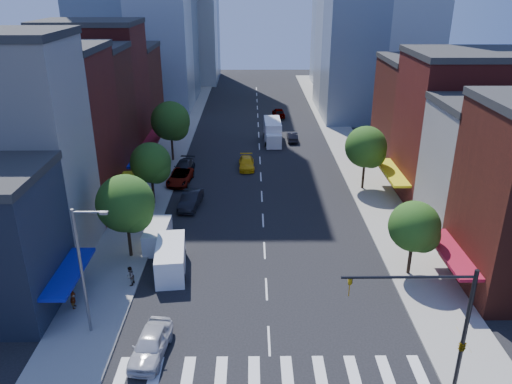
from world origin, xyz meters
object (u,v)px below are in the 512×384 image
(parked_car_second, at_px, (191,200))
(traffic_car_oncoming, at_px, (292,137))
(pedestrian_far, at_px, (130,276))
(parked_car_front, at_px, (151,344))
(traffic_car_far, at_px, (279,113))
(taxi, at_px, (247,163))
(parked_car_third, at_px, (180,177))
(cargo_van_near, at_px, (171,260))
(pedestrian_near, at_px, (73,297))
(cargo_van_far, at_px, (157,236))
(parked_car_rear, at_px, (184,167))
(box_truck, at_px, (273,132))

(parked_car_second, relative_size, traffic_car_oncoming, 1.21)
(traffic_car_oncoming, relative_size, pedestrian_far, 2.63)
(parked_car_front, relative_size, traffic_car_far, 1.02)
(taxi, bearing_deg, parked_car_third, -149.24)
(cargo_van_near, relative_size, pedestrian_near, 3.36)
(traffic_car_far, xyz_separation_m, pedestrian_far, (-14.11, -52.37, 0.12))
(cargo_van_near, distance_m, traffic_car_oncoming, 38.30)
(parked_car_second, xyz_separation_m, pedestrian_near, (-6.44, -17.68, 0.19))
(parked_car_front, relative_size, pedestrian_near, 2.81)
(cargo_van_far, distance_m, pedestrian_far, 6.48)
(parked_car_rear, distance_m, cargo_van_near, 22.90)
(pedestrian_near, bearing_deg, parked_car_third, -18.56)
(parked_car_front, height_order, taxi, parked_car_front)
(parked_car_third, height_order, taxi, parked_car_third)
(parked_car_second, distance_m, cargo_van_near, 12.78)
(pedestrian_far, bearing_deg, traffic_car_far, 173.88)
(taxi, bearing_deg, traffic_car_far, 76.52)
(parked_car_second, xyz_separation_m, box_truck, (9.49, 23.07, 0.65))
(parked_car_second, distance_m, pedestrian_far, 15.09)
(traffic_car_far, bearing_deg, box_truck, 79.88)
(cargo_van_far, height_order, traffic_car_far, cargo_van_far)
(parked_car_third, relative_size, traffic_car_oncoming, 1.30)
(traffic_car_oncoming, distance_m, pedestrian_far, 41.19)
(box_truck, bearing_deg, taxi, -109.27)
(box_truck, height_order, pedestrian_far, box_truck)
(parked_car_rear, height_order, pedestrian_near, pedestrian_near)
(parked_car_front, distance_m, cargo_van_near, 9.75)
(parked_car_front, height_order, pedestrian_near, pedestrian_near)
(cargo_van_far, bearing_deg, parked_car_third, 91.35)
(parked_car_second, relative_size, cargo_van_near, 0.86)
(traffic_car_far, bearing_deg, parked_car_third, 63.17)
(cargo_van_far, distance_m, pedestrian_near, 10.30)
(parked_car_rear, relative_size, pedestrian_far, 3.30)
(parked_car_third, xyz_separation_m, cargo_van_far, (-0.00, -15.19, 0.24))
(parked_car_rear, xyz_separation_m, cargo_van_far, (-0.00, -18.44, 0.23))
(parked_car_front, bearing_deg, pedestrian_near, 149.40)
(traffic_car_oncoming, bearing_deg, parked_car_third, 49.02)
(cargo_van_near, bearing_deg, parked_car_front, -95.02)
(cargo_van_near, xyz_separation_m, cargo_van_far, (-1.84, 4.38, -0.20))
(cargo_van_near, bearing_deg, traffic_car_far, 71.42)
(cargo_van_near, xyz_separation_m, pedestrian_far, (-2.84, -2.02, -0.25))
(parked_car_front, height_order, parked_car_rear, parked_car_front)
(taxi, height_order, traffic_car_far, traffic_car_far)
(parked_car_rear, distance_m, traffic_car_oncoming, 19.66)
(parked_car_second, relative_size, taxi, 1.06)
(taxi, xyz_separation_m, box_truck, (3.74, 11.32, 0.79))
(parked_car_second, bearing_deg, parked_car_rear, 108.73)
(traffic_car_far, bearing_deg, parked_car_second, 69.77)
(taxi, bearing_deg, pedestrian_far, -110.00)
(cargo_van_far, relative_size, traffic_car_oncoming, 1.14)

